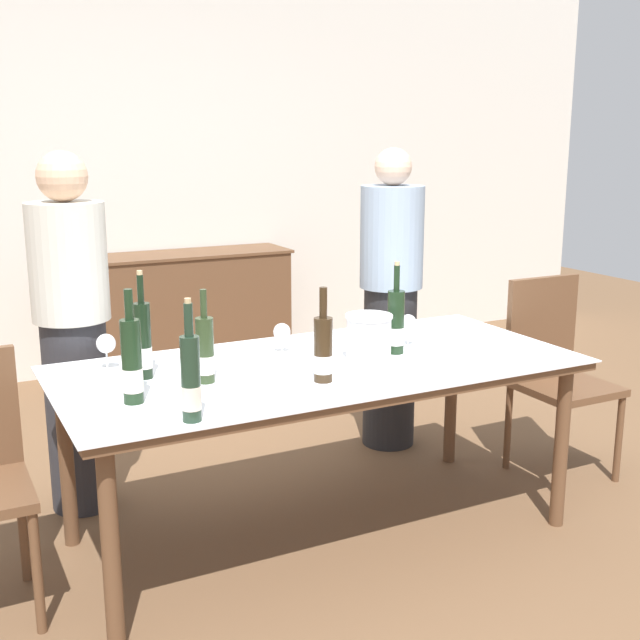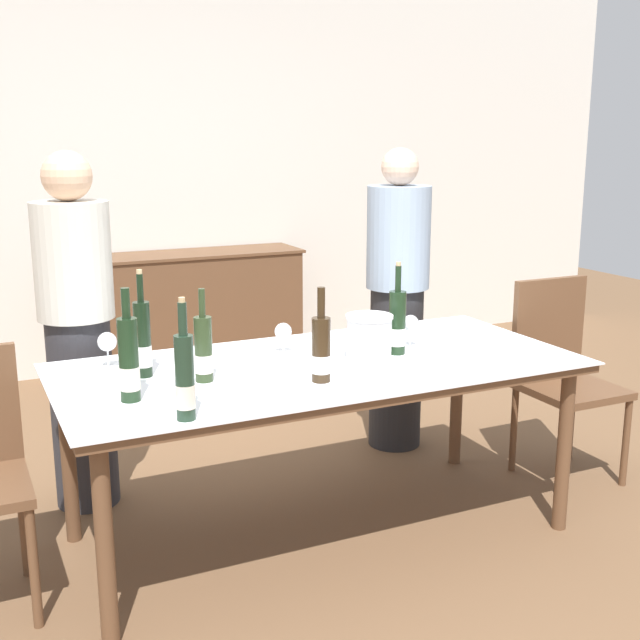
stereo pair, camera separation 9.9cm
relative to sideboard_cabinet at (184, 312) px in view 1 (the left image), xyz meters
The scene contains 18 objects.
ground_plane 2.65m from the sideboard_cabinet, 95.51° to the right, with size 12.00×12.00×0.00m, color brown.
back_wall 1.05m from the sideboard_cabinet, 130.87° to the left, with size 8.00×0.10×2.80m.
sideboard_cabinet is the anchor object (origin of this frame).
dining_table 2.63m from the sideboard_cabinet, 95.51° to the right, with size 2.09×0.97×0.75m.
ice_bucket 2.69m from the sideboard_cabinet, 91.23° to the right, with size 0.19×0.19×0.19m.
wine_bottle_0 3.18m from the sideboard_cabinet, 107.02° to the right, with size 0.06×0.06×0.40m.
wine_bottle_1 2.87m from the sideboard_cabinet, 97.05° to the right, with size 0.07×0.07×0.36m.
wine_bottle_2 2.77m from the sideboard_cabinet, 105.77° to the right, with size 0.07×0.07×0.35m.
wine_bottle_3 2.68m from the sideboard_cabinet, 110.64° to the right, with size 0.06×0.06×0.41m.
wine_bottle_4 2.64m from the sideboard_cabinet, 87.67° to the right, with size 0.07×0.07×0.39m.
wine_bottle_5 2.97m from the sideboard_cabinet, 110.81° to the right, with size 0.07×0.07×0.40m.
wine_glass_0 2.45m from the sideboard_cabinet, 97.70° to the right, with size 0.07×0.07×0.13m.
wine_glass_1 2.58m from the sideboard_cabinet, 85.19° to the right, with size 0.07×0.07×0.14m.
wine_glass_2 2.38m from the sideboard_cabinet, 87.40° to the right, with size 0.08×0.08×0.13m.
wine_glass_3 2.56m from the sideboard_cabinet, 114.20° to the right, with size 0.08×0.08×0.14m.
chair_right_end 2.74m from the sideboard_cabinet, 66.54° to the right, with size 0.42×0.42×0.97m.
person_host 2.19m from the sideboard_cabinet, 120.12° to the right, with size 0.33×0.33×1.59m.
person_guest_left 1.96m from the sideboard_cabinet, 73.35° to the right, with size 0.33×0.33×1.59m.
Camera 1 is at (-1.41, -2.76, 1.64)m, focal length 45.00 mm.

